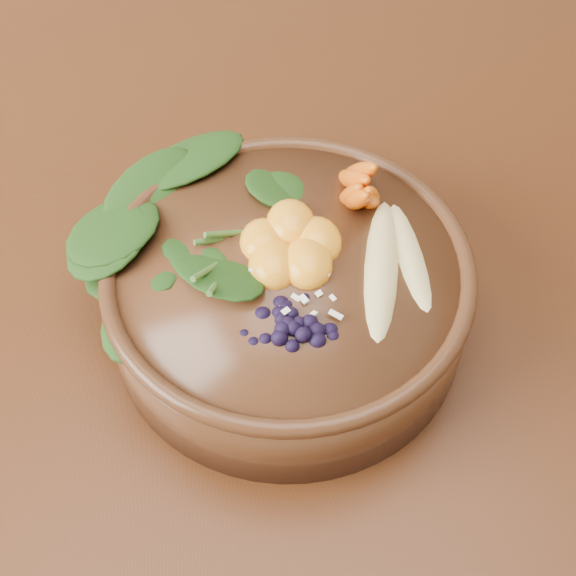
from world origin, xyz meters
name	(u,v)px	position (x,y,z in m)	size (l,w,h in m)	color
dining_table	(284,362)	(0.00, 0.00, 0.66)	(1.60, 0.90, 0.75)	#331C0C
stoneware_bowl	(288,296)	(0.00, -0.02, 0.79)	(0.26, 0.26, 0.07)	#502C17
kale_heap	(231,190)	(-0.03, 0.03, 0.84)	(0.17, 0.15, 0.04)	#1E3F14
carrot_cluster	(353,158)	(0.05, 0.04, 0.86)	(0.05, 0.05, 0.07)	orange
banana_halves	(397,250)	(0.08, -0.03, 0.83)	(0.06, 0.15, 0.03)	#E0CC84
mandarin_cluster	(291,235)	(0.00, -0.01, 0.83)	(0.08, 0.08, 0.03)	orange
blueberry_pile	(293,314)	(0.00, -0.08, 0.84)	(0.12, 0.09, 0.04)	black
coconut_flakes	(291,283)	(0.00, -0.04, 0.82)	(0.08, 0.06, 0.01)	white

